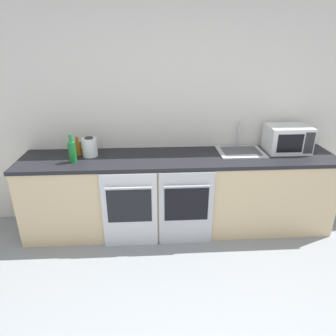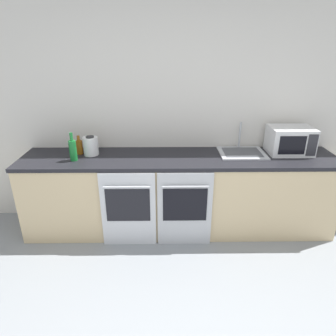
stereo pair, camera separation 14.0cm
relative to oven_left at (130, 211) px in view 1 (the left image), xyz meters
name	(u,v)px [view 1 (the left image)]	position (x,y,z in m)	size (l,w,h in m)	color
wall_back	(177,111)	(0.54, 0.68, 0.87)	(10.00, 0.06, 2.60)	silver
counter_back	(179,193)	(0.54, 0.33, 0.01)	(3.42, 0.66, 0.89)	#D1B789
oven_left	(130,211)	(0.00, 0.00, 0.00)	(0.56, 0.06, 0.84)	silver
oven_right	(186,209)	(0.58, 0.00, 0.00)	(0.56, 0.06, 0.84)	#B7BABF
microwave	(287,139)	(1.76, 0.44, 0.60)	(0.46, 0.34, 0.29)	silver
bottle_green	(72,151)	(-0.57, 0.24, 0.57)	(0.08, 0.08, 0.30)	#19722D
bottle_amber	(78,148)	(-0.56, 0.44, 0.54)	(0.07, 0.07, 0.21)	#8C5114
kettle	(90,147)	(-0.42, 0.41, 0.56)	(0.16, 0.16, 0.21)	white
sink	(241,151)	(1.24, 0.43, 0.47)	(0.50, 0.41, 0.31)	#B7BABF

